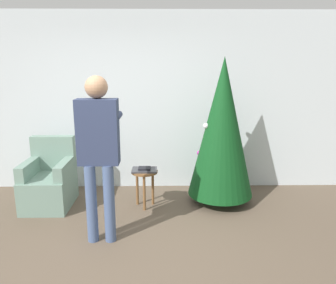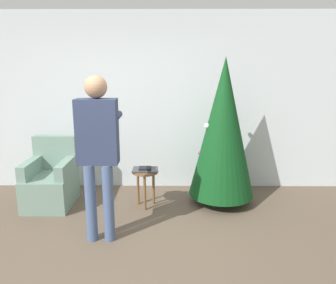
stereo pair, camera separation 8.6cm
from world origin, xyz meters
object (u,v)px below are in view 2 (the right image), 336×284
object	(u,v)px
armchair	(51,181)
person_standing	(98,143)
christmas_tree	(223,128)
side_stool	(145,177)

from	to	relation	value
armchair	person_standing	xyz separation A→B (m)	(0.89, -0.93, 0.77)
christmas_tree	side_stool	world-z (taller)	christmas_tree
person_standing	side_stool	world-z (taller)	person_standing
christmas_tree	side_stool	xyz separation A→B (m)	(-1.06, -0.14, -0.66)
armchair	christmas_tree	bearing A→B (deg)	1.35
armchair	side_stool	xyz separation A→B (m)	(1.33, -0.08, 0.09)
person_standing	side_stool	size ratio (longest dim) A/B	3.50
person_standing	side_stool	distance (m)	1.17
side_stool	christmas_tree	bearing A→B (deg)	7.32
side_stool	person_standing	bearing A→B (deg)	-117.01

